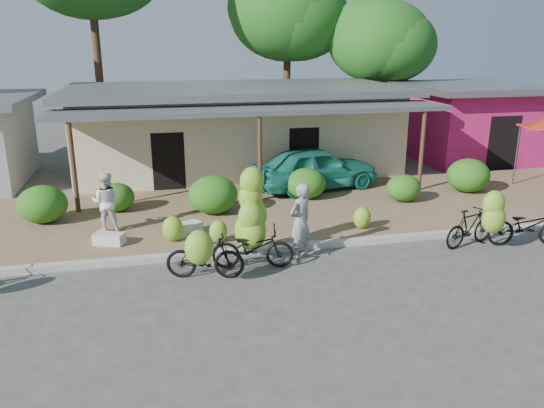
{
  "coord_description": "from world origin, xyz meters",
  "views": [
    {
      "loc": [
        -3.23,
        -10.03,
        5.05
      ],
      "look_at": [
        -0.5,
        2.15,
        1.2
      ],
      "focal_mm": 35.0,
      "sensor_mm": 36.0,
      "label": 1
    }
  ],
  "objects_px": {
    "bike_right": "(477,223)",
    "sack_far": "(109,239)",
    "bike_far_right": "(527,226)",
    "vendor": "(300,221)",
    "tree_near_right": "(375,39)",
    "bike_left": "(204,255)",
    "bystander": "(106,202)",
    "teal_van": "(316,168)",
    "sack_near": "(186,229)",
    "bike_center": "(252,230)",
    "tree_center_right": "(283,12)"
  },
  "relations": [
    {
      "from": "bike_right",
      "to": "sack_far",
      "type": "height_order",
      "value": "bike_right"
    },
    {
      "from": "bike_far_right",
      "to": "vendor",
      "type": "bearing_deg",
      "value": 97.54
    },
    {
      "from": "tree_near_right",
      "to": "bike_left",
      "type": "distance_m",
      "value": 17.54
    },
    {
      "from": "bystander",
      "to": "teal_van",
      "type": "bearing_deg",
      "value": -147.39
    },
    {
      "from": "vendor",
      "to": "teal_van",
      "type": "distance_m",
      "value": 5.92
    },
    {
      "from": "tree_near_right",
      "to": "teal_van",
      "type": "relative_size",
      "value": 1.61
    },
    {
      "from": "bike_far_right",
      "to": "sack_far",
      "type": "relative_size",
      "value": 2.81
    },
    {
      "from": "sack_near",
      "to": "vendor",
      "type": "xyz_separation_m",
      "value": [
        2.61,
        -1.92,
        0.67
      ]
    },
    {
      "from": "bike_far_right",
      "to": "teal_van",
      "type": "relative_size",
      "value": 0.49
    },
    {
      "from": "bike_left",
      "to": "bike_center",
      "type": "relative_size",
      "value": 0.79
    },
    {
      "from": "vendor",
      "to": "sack_far",
      "type": "bearing_deg",
      "value": -53.38
    },
    {
      "from": "bike_center",
      "to": "sack_far",
      "type": "distance_m",
      "value": 3.82
    },
    {
      "from": "sack_near",
      "to": "sack_far",
      "type": "height_order",
      "value": "sack_near"
    },
    {
      "from": "bike_far_right",
      "to": "bike_left",
      "type": "bearing_deg",
      "value": 104.32
    },
    {
      "from": "bike_left",
      "to": "bike_center",
      "type": "height_order",
      "value": "bike_center"
    },
    {
      "from": "tree_near_right",
      "to": "bike_far_right",
      "type": "relative_size",
      "value": 3.32
    },
    {
      "from": "bike_left",
      "to": "teal_van",
      "type": "xyz_separation_m",
      "value": [
        4.48,
        6.32,
        0.24
      ]
    },
    {
      "from": "sack_far",
      "to": "bike_far_right",
      "type": "bearing_deg",
      "value": -11.52
    },
    {
      "from": "tree_near_right",
      "to": "vendor",
      "type": "xyz_separation_m",
      "value": [
        -7.27,
        -13.15,
        -4.21
      ]
    },
    {
      "from": "tree_near_right",
      "to": "bike_left",
      "type": "height_order",
      "value": "tree_near_right"
    },
    {
      "from": "tree_center_right",
      "to": "sack_far",
      "type": "xyz_separation_m",
      "value": [
        -7.82,
        -13.5,
        -6.14
      ]
    },
    {
      "from": "bike_far_right",
      "to": "teal_van",
      "type": "xyz_separation_m",
      "value": [
        -3.78,
        6.01,
        0.33
      ]
    },
    {
      "from": "tree_near_right",
      "to": "sack_far",
      "type": "bearing_deg",
      "value": -135.79
    },
    {
      "from": "bike_right",
      "to": "bike_far_right",
      "type": "bearing_deg",
      "value": -111.6
    },
    {
      "from": "bike_far_right",
      "to": "sack_near",
      "type": "height_order",
      "value": "bike_far_right"
    },
    {
      "from": "bike_right",
      "to": "bystander",
      "type": "bearing_deg",
      "value": 53.6
    },
    {
      "from": "bike_center",
      "to": "sack_far",
      "type": "relative_size",
      "value": 3.03
    },
    {
      "from": "bike_center",
      "to": "teal_van",
      "type": "distance_m",
      "value": 6.49
    },
    {
      "from": "sack_far",
      "to": "bystander",
      "type": "distance_m",
      "value": 1.27
    },
    {
      "from": "tree_center_right",
      "to": "bike_left",
      "type": "height_order",
      "value": "tree_center_right"
    },
    {
      "from": "bike_left",
      "to": "bike_right",
      "type": "relative_size",
      "value": 1.04
    },
    {
      "from": "bystander",
      "to": "teal_van",
      "type": "xyz_separation_m",
      "value": [
        6.74,
        2.8,
        -0.06
      ]
    },
    {
      "from": "sack_far",
      "to": "bystander",
      "type": "relative_size",
      "value": 0.47
    },
    {
      "from": "sack_near",
      "to": "sack_far",
      "type": "distance_m",
      "value": 1.96
    },
    {
      "from": "bike_left",
      "to": "teal_van",
      "type": "distance_m",
      "value": 7.75
    },
    {
      "from": "bike_left",
      "to": "sack_far",
      "type": "xyz_separation_m",
      "value": [
        -2.16,
        2.43,
        -0.36
      ]
    },
    {
      "from": "tree_near_right",
      "to": "sack_near",
      "type": "xyz_separation_m",
      "value": [
        -9.87,
        -11.23,
        -4.88
      ]
    },
    {
      "from": "bike_center",
      "to": "bike_right",
      "type": "distance_m",
      "value": 5.7
    },
    {
      "from": "tree_center_right",
      "to": "bike_center",
      "type": "relative_size",
      "value": 3.76
    },
    {
      "from": "vendor",
      "to": "bystander",
      "type": "xyz_separation_m",
      "value": [
        -4.64,
        2.73,
        -0.01
      ]
    },
    {
      "from": "sack_near",
      "to": "sack_far",
      "type": "bearing_deg",
      "value": -172.04
    },
    {
      "from": "sack_near",
      "to": "vendor",
      "type": "distance_m",
      "value": 3.3
    },
    {
      "from": "sack_near",
      "to": "bike_far_right",
      "type": "bearing_deg",
      "value": -15.79
    },
    {
      "from": "bike_right",
      "to": "teal_van",
      "type": "distance_m",
      "value": 6.38
    },
    {
      "from": "sack_far",
      "to": "teal_van",
      "type": "height_order",
      "value": "teal_van"
    },
    {
      "from": "bike_far_right",
      "to": "sack_near",
      "type": "xyz_separation_m",
      "value": [
        -8.48,
        2.4,
        -0.26
      ]
    },
    {
      "from": "tree_near_right",
      "to": "teal_van",
      "type": "xyz_separation_m",
      "value": [
        -5.17,
        -7.61,
        -4.29
      ]
    },
    {
      "from": "bystander",
      "to": "sack_near",
      "type": "bearing_deg",
      "value": 168.36
    },
    {
      "from": "bike_far_right",
      "to": "sack_near",
      "type": "distance_m",
      "value": 8.82
    },
    {
      "from": "tree_center_right",
      "to": "bike_far_right",
      "type": "bearing_deg",
      "value": -80.51
    }
  ]
}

